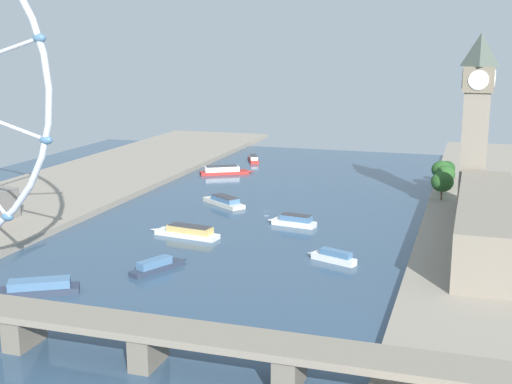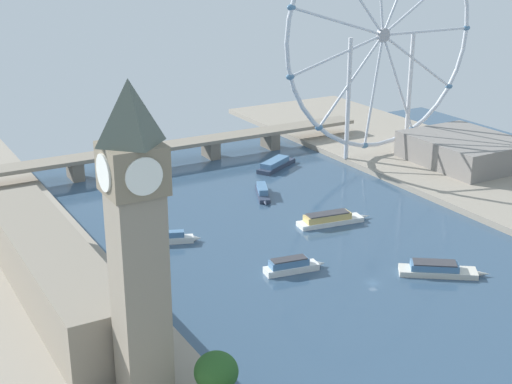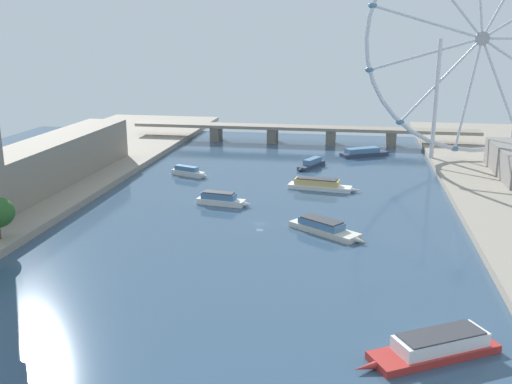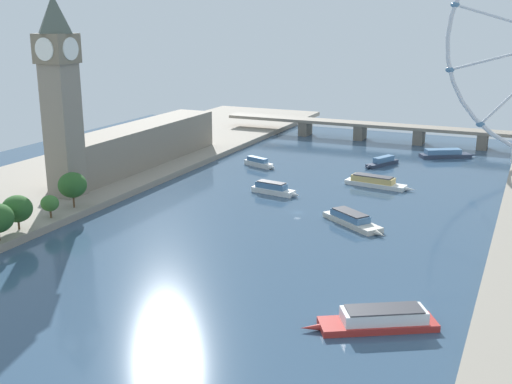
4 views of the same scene
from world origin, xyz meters
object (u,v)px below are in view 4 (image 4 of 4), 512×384
object	(u,v)px
clock_tower	(60,94)
tour_boat_2	(445,154)
river_bridge	(389,129)
tour_boat_0	(352,220)
tour_boat_3	(375,182)
tour_boat_1	(380,319)
parliament_block	(142,144)
tour_boat_5	(382,162)
tour_boat_6	(273,189)
tour_boat_4	(259,163)

from	to	relation	value
clock_tower	tour_boat_2	bearing A→B (deg)	49.29
river_bridge	tour_boat_0	bearing A→B (deg)	-81.90
clock_tower	tour_boat_3	size ratio (longest dim) A/B	2.44
tour_boat_0	tour_boat_3	bearing A→B (deg)	130.85
river_bridge	tour_boat_1	xyz separation A→B (m)	(55.35, -257.19, -6.22)
tour_boat_3	tour_boat_1	bearing A→B (deg)	-67.73
parliament_block	tour_boat_3	xyz separation A→B (m)	(124.12, 13.69, -11.05)
tour_boat_0	tour_boat_1	bearing A→B (deg)	-33.89
clock_tower	parliament_block	bearing A→B (deg)	95.40
clock_tower	tour_boat_5	world-z (taller)	clock_tower
clock_tower	river_bridge	world-z (taller)	clock_tower
tour_boat_2	tour_boat_3	world-z (taller)	tour_boat_3
tour_boat_1	tour_boat_6	xyz separation A→B (m)	(-75.86, 109.36, -0.02)
tour_boat_4	tour_boat_5	distance (m)	67.94
tour_boat_5	tour_boat_6	size ratio (longest dim) A/B	1.05
tour_boat_0	tour_boat_3	world-z (taller)	tour_boat_3
river_bridge	tour_boat_0	world-z (taller)	river_bridge
parliament_block	tour_boat_4	size ratio (longest dim) A/B	5.51
tour_boat_2	tour_boat_4	xyz separation A→B (m)	(-89.40, -65.16, -0.06)
tour_boat_1	clock_tower	bearing A→B (deg)	-51.50
tour_boat_3	tour_boat_2	bearing A→B (deg)	83.17
tour_boat_1	tour_boat_3	world-z (taller)	tour_boat_1
parliament_block	tour_boat_2	world-z (taller)	parliament_block
tour_boat_4	clock_tower	bearing A→B (deg)	-96.06
river_bridge	tour_boat_5	bearing A→B (deg)	-80.17
tour_boat_5	tour_boat_3	bearing A→B (deg)	33.26
tour_boat_1	tour_boat_3	size ratio (longest dim) A/B	0.97
clock_tower	tour_boat_0	bearing A→B (deg)	9.27
river_bridge	tour_boat_1	world-z (taller)	river_bridge
parliament_block	tour_boat_0	world-z (taller)	parliament_block
river_bridge	tour_boat_4	xyz separation A→B (m)	(-48.61, -100.55, -6.46)
tour_boat_2	tour_boat_5	distance (m)	45.04
tour_boat_3	tour_boat_5	xyz separation A→B (m)	(-7.31, 45.61, -0.27)
tour_boat_3	tour_boat_4	distance (m)	69.76
clock_tower	tour_boat_3	distance (m)	150.04
clock_tower	tour_boat_2	world-z (taller)	clock_tower
tour_boat_0	tour_boat_5	world-z (taller)	tour_boat_0
parliament_block	tour_boat_6	size ratio (longest dim) A/B	4.83
tour_boat_3	tour_boat_4	size ratio (longest dim) A/B	1.62
tour_boat_0	tour_boat_1	distance (m)	85.82
clock_tower	tour_boat_0	size ratio (longest dim) A/B	2.85
tour_boat_3	tour_boat_4	world-z (taller)	tour_boat_3
tour_boat_3	tour_boat_6	xyz separation A→B (m)	(-39.98, -32.06, 0.09)
tour_boat_3	tour_boat_5	world-z (taller)	tour_boat_3
clock_tower	tour_boat_1	distance (m)	171.05
parliament_block	tour_boat_6	world-z (taller)	parliament_block
parliament_block	tour_boat_4	bearing A→B (deg)	27.29
clock_tower	river_bridge	size ratio (longest dim) A/B	0.38
parliament_block	tour_boat_3	size ratio (longest dim) A/B	3.41
river_bridge	tour_boat_6	distance (m)	149.38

